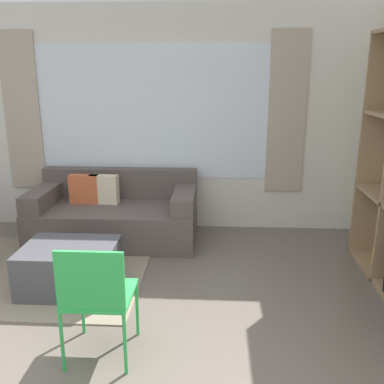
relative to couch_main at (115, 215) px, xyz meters
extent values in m
cube|color=silver|center=(0.41, 0.52, 1.05)|extent=(6.43, 0.07, 2.70)
cube|color=white|center=(0.41, 0.48, 1.15)|extent=(2.88, 0.01, 1.60)
cube|color=#B2A38E|center=(-1.20, 0.46, 1.15)|extent=(0.44, 0.03, 1.90)
cube|color=#B2A38E|center=(2.01, 0.46, 1.15)|extent=(0.44, 0.03, 1.90)
cube|color=gray|center=(-0.63, -0.95, -0.29)|extent=(2.25, 1.74, 0.01)
cube|color=#997A56|center=(2.84, -0.23, 0.86)|extent=(0.35, 0.04, 2.31)
cylinder|color=gold|center=(2.83, -0.62, -0.18)|extent=(0.08, 0.08, 0.16)
cube|color=#564C47|center=(0.01, -0.05, -0.09)|extent=(1.89, 0.95, 0.42)
cube|color=#564C47|center=(0.01, 0.33, 0.31)|extent=(1.89, 0.18, 0.36)
cube|color=#564C47|center=(-0.82, -0.05, 0.23)|extent=(0.24, 0.89, 0.20)
cube|color=#564C47|center=(0.83, -0.05, 0.23)|extent=(0.24, 0.89, 0.20)
cube|color=beige|center=(-0.13, 0.05, 0.30)|extent=(0.35, 0.15, 0.34)
cube|color=#C65B33|center=(-0.36, 0.05, 0.30)|extent=(0.34, 0.12, 0.34)
cube|color=#47474C|center=(-0.13, -1.24, -0.09)|extent=(0.83, 0.64, 0.42)
cylinder|color=green|center=(0.61, -1.92, -0.08)|extent=(0.02, 0.02, 0.44)
cylinder|color=green|center=(0.19, -1.92, -0.08)|extent=(0.02, 0.02, 0.44)
cylinder|color=green|center=(0.61, -2.35, -0.08)|extent=(0.02, 0.02, 0.44)
cylinder|color=green|center=(0.19, -2.35, -0.08)|extent=(0.02, 0.02, 0.44)
cube|color=green|center=(0.40, -2.13, 0.15)|extent=(0.44, 0.46, 0.02)
cube|color=green|center=(0.40, -2.34, 0.37)|extent=(0.44, 0.02, 0.40)
camera|label=1|loc=(1.18, -4.72, 1.62)|focal=40.00mm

